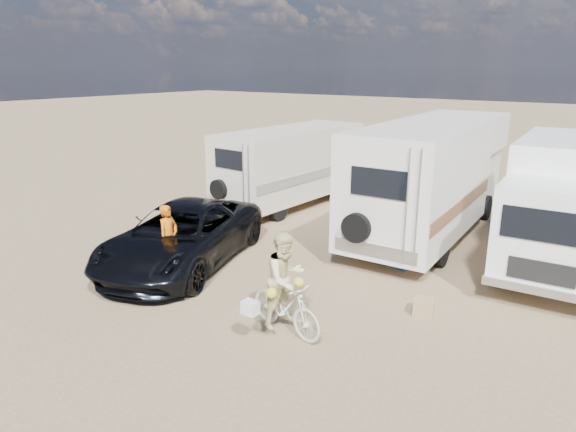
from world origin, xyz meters
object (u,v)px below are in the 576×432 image
Objects in this scene: rider_man at (169,244)px; rider_woman at (285,288)px; rv_left at (291,167)px; bike_man at (170,257)px; rv_main at (432,179)px; crate at (424,307)px; dark_suv at (182,236)px; bike_woman at (285,306)px; cooler at (400,259)px; box_truck at (561,206)px.

rider_man is 3.94m from rider_woman.
bike_man is at bearing -75.43° from rv_left.
rv_main reaches higher than rider_man.
crate is (5.77, 1.58, -0.31)m from bike_man.
bike_man is at bearing -84.98° from dark_suv.
rider_woman is at bearing 0.00° from bike_woman.
bike_man is at bearing -0.00° from rider_man.
bike_man is at bearing -126.14° from cooler.
rider_woman is (4.17, -1.32, 0.16)m from dark_suv.
box_truck is at bearing -59.02° from rider_man.
dark_suv is 3.48× the size of rider_man.
crate is at bearing -82.37° from rider_man.
box_truck is 3.46× the size of bike_man.
rider_man is at bearing -126.14° from cooler.
rider_man is (1.40, -7.05, -0.59)m from rv_left.
bike_man is 1.14× the size of rider_man.
crate is at bearing -72.97° from rv_main.
cooler is (4.34, 3.69, -0.57)m from rider_man.
rv_main is at bearing 10.93° from rider_woman.
crate is at bearing -9.21° from dark_suv.
rv_main is at bearing -38.02° from bike_man.
cooler is at bearing 5.29° from bike_woman.
box_truck is 1.13× the size of dark_suv.
rv_left is at bearing 173.97° from rv_main.
rv_left is at bearing 3.50° from rider_man.
rv_main reaches higher than dark_suv.
rv_left reaches higher than rider_woman.
cooler is at bearing 5.29° from rider_woman.
rv_left is 9.10m from crate.
bike_woman is at bearing -92.96° from rv_main.
rider_man reaches higher than crate.
rider_woman is (5.28, -7.70, -0.46)m from rv_left.
dark_suv reaches higher than crate.
box_truck is at bearing 16.68° from dark_suv.
rider_woman is (-3.58, -6.62, -0.66)m from box_truck.
box_truck reaches higher than rider_man.
dark_suv is at bearing -76.73° from rv_left.
rider_woman is at bearing -92.96° from rv_main.
dark_suv is 6.15m from crate.
box_truck reaches higher than dark_suv.
crate is at bearing -34.00° from rv_left.
rv_main is 5.17× the size of rider_man.
box_truck reaches higher than rv_left.
dark_suv is 2.99× the size of rider_woman.
bike_woman is (-0.05, -7.37, -1.14)m from rv_main.
rv_left is at bearing 82.25° from dark_suv.
rv_left is 3.92× the size of rider_man.
rv_main is at bearing -0.10° from rv_left.
dark_suv is 3.05× the size of bike_woman.
box_truck reaches higher than rider_woman.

